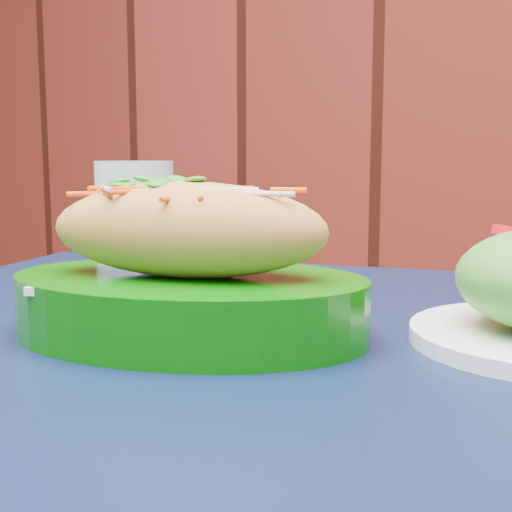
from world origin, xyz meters
The scene contains 3 objects.
cafe_table centered at (-0.38, 1.75, 0.66)m, with size 0.98×0.98×0.75m.
banh_mi_basket centered at (-0.42, 1.76, 0.80)m, with size 0.32×0.26×0.13m.
water_glass centered at (-0.60, 1.89, 0.82)m, with size 0.08×0.08×0.13m, color silver.
Camera 1 is at (-0.08, 1.33, 0.89)m, focal length 50.00 mm.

